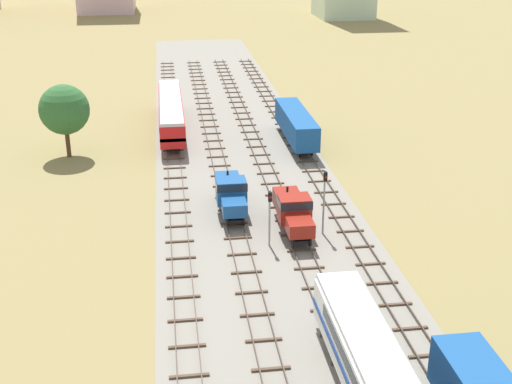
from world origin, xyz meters
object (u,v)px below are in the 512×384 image
(shunter_loco_centre_left_mid, at_px, (293,210))
(signal_post_nearest, at_px, (324,194))
(passenger_coach_far_left_farther, at_px, (171,111))
(shunter_loco_left_midfar, at_px, (231,192))
(freight_boxcar_centre_far, at_px, (296,124))
(signal_post_near, at_px, (270,211))

(shunter_loco_centre_left_mid, bearing_deg, signal_post_nearest, -20.51)
(shunter_loco_centre_left_mid, bearing_deg, passenger_coach_far_left_farther, 107.33)
(shunter_loco_left_midfar, bearing_deg, freight_boxcar_centre_far, 63.05)
(passenger_coach_far_left_farther, height_order, signal_post_nearest, signal_post_nearest)
(shunter_loco_left_midfar, relative_size, signal_post_nearest, 1.45)
(signal_post_nearest, bearing_deg, signal_post_near, -161.86)
(signal_post_nearest, bearing_deg, passenger_coach_far_left_farther, 110.76)
(shunter_loco_left_midfar, xyz_separation_m, signal_post_nearest, (7.34, -5.67, 1.66))
(freight_boxcar_centre_far, height_order, passenger_coach_far_left_farther, passenger_coach_far_left_farther)
(freight_boxcar_centre_far, distance_m, passenger_coach_far_left_farther, 16.43)
(passenger_coach_far_left_farther, distance_m, signal_post_nearest, 34.55)
(shunter_loco_centre_left_mid, xyz_separation_m, signal_post_nearest, (2.45, -0.92, 1.66))
(freight_boxcar_centre_far, bearing_deg, passenger_coach_far_left_farther, 153.44)
(shunter_loco_left_midfar, relative_size, signal_post_near, 1.71)
(shunter_loco_left_midfar, relative_size, passenger_coach_far_left_farther, 0.38)
(freight_boxcar_centre_far, height_order, signal_post_near, signal_post_near)
(shunter_loco_centre_left_mid, bearing_deg, signal_post_near, -134.18)
(shunter_loco_centre_left_mid, height_order, signal_post_nearest, signal_post_nearest)
(signal_post_near, bearing_deg, shunter_loco_centre_left_mid, 45.82)
(passenger_coach_far_left_farther, bearing_deg, freight_boxcar_centre_far, -26.56)
(signal_post_near, bearing_deg, freight_boxcar_centre_far, 74.52)
(passenger_coach_far_left_farther, bearing_deg, signal_post_near, -77.77)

